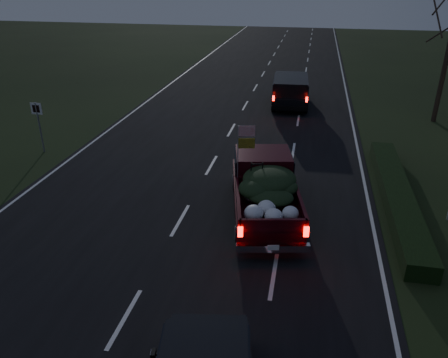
% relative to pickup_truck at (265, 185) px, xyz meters
% --- Properties ---
extents(ground, '(120.00, 120.00, 0.00)m').
position_rel_pickup_truck_xyz_m(ground, '(-2.87, -1.20, -1.12)').
color(ground, black).
rests_on(ground, ground).
extents(road_asphalt, '(14.00, 120.00, 0.02)m').
position_rel_pickup_truck_xyz_m(road_asphalt, '(-2.87, -1.20, -1.11)').
color(road_asphalt, black).
rests_on(road_asphalt, ground).
extents(hedge_row, '(1.00, 10.00, 0.60)m').
position_rel_pickup_truck_xyz_m(hedge_row, '(4.93, 1.80, -0.82)').
color(hedge_row, black).
rests_on(hedge_row, ground).
extents(route_sign, '(0.55, 0.08, 2.50)m').
position_rel_pickup_truck_xyz_m(route_sign, '(-11.37, 3.80, 0.54)').
color(route_sign, gray).
rests_on(route_sign, ground).
extents(pickup_truck, '(3.26, 6.03, 3.00)m').
position_rel_pickup_truck_xyz_m(pickup_truck, '(0.00, 0.00, 0.00)').
color(pickup_truck, '#32060E').
rests_on(pickup_truck, ground).
extents(lead_suv, '(2.50, 5.43, 1.53)m').
position_rel_pickup_truck_xyz_m(lead_suv, '(-0.00, 14.48, 0.03)').
color(lead_suv, black).
rests_on(lead_suv, ground).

